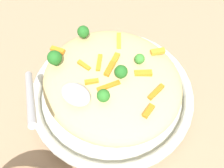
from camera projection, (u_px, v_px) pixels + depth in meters
name	position (u px, v px, depth m)	size (l,w,h in m)	color
ground_plane	(112.00, 100.00, 0.55)	(2.40, 2.40, 0.00)	#9E7F60
serving_bowl	(112.00, 94.00, 0.52)	(0.33, 0.33, 0.04)	silver
pasta_mound	(112.00, 81.00, 0.48)	(0.27, 0.25, 0.06)	#D1BA7A
carrot_piece_0	(92.00, 82.00, 0.44)	(0.02, 0.01, 0.01)	orange
carrot_piece_1	(78.00, 98.00, 0.43)	(0.03, 0.01, 0.01)	orange
carrot_piece_2	(156.00, 92.00, 0.44)	(0.04, 0.01, 0.01)	orange
carrot_piece_3	(158.00, 51.00, 0.49)	(0.03, 0.01, 0.01)	orange
carrot_piece_4	(84.00, 66.00, 0.47)	(0.03, 0.01, 0.01)	orange
carrot_piece_5	(143.00, 73.00, 0.46)	(0.03, 0.01, 0.01)	orange
carrot_piece_6	(109.00, 69.00, 0.46)	(0.03, 0.01, 0.01)	orange
carrot_piece_7	(114.00, 60.00, 0.47)	(0.03, 0.01, 0.01)	orange
carrot_piece_8	(119.00, 41.00, 0.50)	(0.04, 0.01, 0.01)	orange
carrot_piece_9	(58.00, 50.00, 0.49)	(0.03, 0.01, 0.01)	orange
carrot_piece_10	(98.00, 64.00, 0.47)	(0.04, 0.01, 0.01)	orange
carrot_piece_11	(109.00, 86.00, 0.44)	(0.04, 0.01, 0.01)	orange
carrot_piece_12	(149.00, 111.00, 0.42)	(0.03, 0.01, 0.01)	orange
broccoli_floret_0	(121.00, 72.00, 0.44)	(0.02, 0.02, 0.03)	#205B1C
broccoli_floret_1	(140.00, 59.00, 0.46)	(0.02, 0.02, 0.02)	#377928
broccoli_floret_2	(55.00, 58.00, 0.46)	(0.03, 0.03, 0.03)	#205B1C
broccoli_floret_3	(103.00, 96.00, 0.42)	(0.02, 0.02, 0.03)	#296820
broccoli_floret_4	(83.00, 32.00, 0.50)	(0.02, 0.02, 0.03)	#205B1C
serving_spoon	(61.00, 95.00, 0.41)	(0.13, 0.12, 0.08)	#B7B7BC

